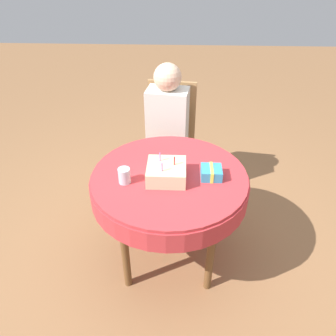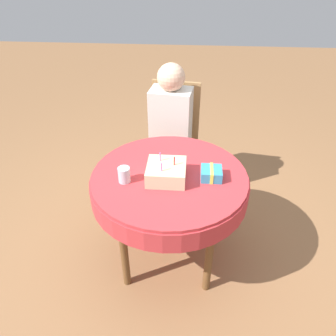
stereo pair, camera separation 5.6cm
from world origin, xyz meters
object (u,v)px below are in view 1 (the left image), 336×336
Objects in this scene: chair at (169,138)px; birthday_cake at (166,172)px; drinking_glass at (124,176)px; person at (167,122)px; gift_box at (211,173)px.

chair is 4.20× the size of birthday_cake.
chair is at bearing 76.14° from drinking_glass.
drinking_glass is (-0.22, -0.83, 0.07)m from person.
drinking_glass is (-0.23, -0.94, 0.27)m from chair.
drinking_glass is 0.53m from gift_box.
birthday_cake is at bearing 11.21° from drinking_glass.
chair is 0.93m from birthday_cake.
drinking_glass is 0.73× the size of gift_box.
chair is 0.95m from gift_box.
chair is 7.44× the size of gift_box.
person is 0.86m from drinking_glass.
person reaches higher than drinking_glass.
birthday_cake is (0.03, -0.78, 0.07)m from person.
birthday_cake is 0.25m from drinking_glass.
gift_box is (0.27, 0.02, -0.02)m from birthday_cake.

